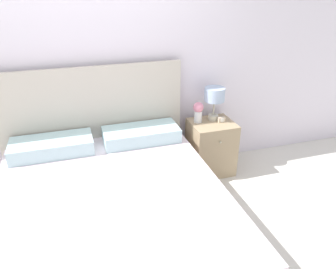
{
  "coord_description": "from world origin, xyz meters",
  "views": [
    {
      "loc": [
        -0.2,
        -3.23,
        2.06
      ],
      "look_at": [
        0.62,
        -0.59,
        0.72
      ],
      "focal_mm": 35.0,
      "sensor_mm": 36.0,
      "label": 1
    }
  ],
  "objects": [
    {
      "name": "ground_plane",
      "position": [
        0.0,
        0.0,
        0.0
      ],
      "size": [
        12.0,
        12.0,
        0.0
      ],
      "primitive_type": "plane",
      "color": "silver"
    },
    {
      "name": "flower_vase",
      "position": [
        1.1,
        -0.17,
        0.74
      ],
      "size": [
        0.11,
        0.11,
        0.23
      ],
      "color": "white",
      "rests_on": "nightstand"
    },
    {
      "name": "alarm_clock",
      "position": [
        1.35,
        -0.25,
        0.64
      ],
      "size": [
        0.08,
        0.04,
        0.06
      ],
      "color": "beige",
      "rests_on": "nightstand"
    },
    {
      "name": "bed",
      "position": [
        0.0,
        -0.98,
        0.29
      ],
      "size": [
        1.86,
        2.14,
        1.28
      ],
      "color": "beige",
      "rests_on": "ground_plane"
    },
    {
      "name": "nightstand",
      "position": [
        1.25,
        -0.23,
        0.31
      ],
      "size": [
        0.47,
        0.45,
        0.61
      ],
      "color": "tan",
      "rests_on": "ground_plane"
    },
    {
      "name": "table_lamp",
      "position": [
        1.29,
        -0.16,
        0.88
      ],
      "size": [
        0.22,
        0.22,
        0.37
      ],
      "color": "beige",
      "rests_on": "nightstand"
    },
    {
      "name": "wall_back",
      "position": [
        0.0,
        0.07,
        1.3
      ],
      "size": [
        8.0,
        0.06,
        2.6
      ],
      "color": "white",
      "rests_on": "ground_plane"
    }
  ]
}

